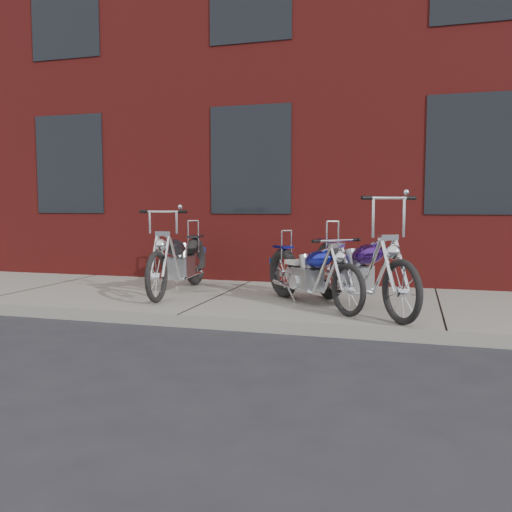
% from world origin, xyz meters
% --- Properties ---
extents(ground, '(120.00, 120.00, 0.00)m').
position_xyz_m(ground, '(0.00, 0.00, 0.00)').
color(ground, '#24242A').
rests_on(ground, ground).
extents(sidewalk, '(22.00, 3.00, 0.15)m').
position_xyz_m(sidewalk, '(0.00, 1.50, 0.07)').
color(sidewalk, gray).
rests_on(sidewalk, ground).
extents(building_brick, '(22.00, 10.00, 8.00)m').
position_xyz_m(building_brick, '(0.00, 8.00, 4.00)').
color(building_brick, maroon).
rests_on(building_brick, ground).
extents(chopper_purple, '(1.51, 2.08, 1.38)m').
position_xyz_m(chopper_purple, '(2.01, 0.94, 0.60)').
color(chopper_purple, black).
rests_on(chopper_purple, sidewalk).
extents(chopper_blue, '(1.54, 1.65, 0.94)m').
position_xyz_m(chopper_blue, '(1.39, 1.06, 0.54)').
color(chopper_blue, black).
rests_on(chopper_blue, sidewalk).
extents(chopper_third, '(0.59, 2.41, 1.22)m').
position_xyz_m(chopper_third, '(-0.67, 1.57, 0.58)').
color(chopper_third, black).
rests_on(chopper_third, sidewalk).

